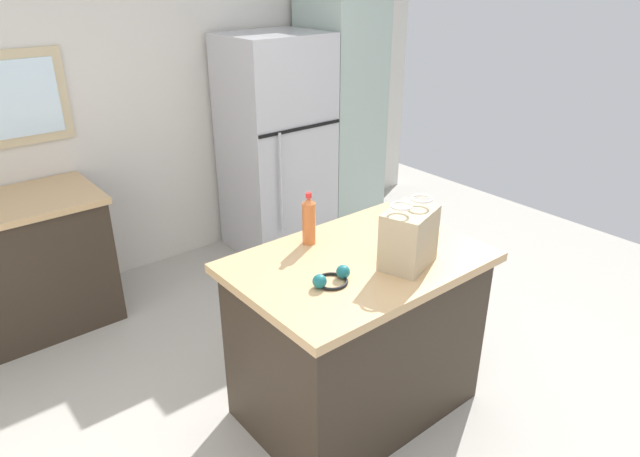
% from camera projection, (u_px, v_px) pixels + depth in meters
% --- Properties ---
extents(ground, '(6.55, 6.55, 0.00)m').
position_uv_depth(ground, '(371.00, 423.00, 2.99)').
color(ground, '#ADA89E').
extents(back_wall, '(5.46, 0.13, 2.61)m').
position_uv_depth(back_wall, '(144.00, 99.00, 4.16)').
color(back_wall, silver).
rests_on(back_wall, ground).
extents(kitchen_island, '(1.22, 0.84, 0.91)m').
position_uv_depth(kitchen_island, '(357.00, 335.00, 2.93)').
color(kitchen_island, '#33281E').
rests_on(kitchen_island, ground).
extents(refrigerator, '(0.77, 0.69, 1.74)m').
position_uv_depth(refrigerator, '(277.00, 146.00, 4.57)').
color(refrigerator, '#B7B7BC').
rests_on(refrigerator, ground).
extents(tall_cabinet, '(0.55, 0.61, 2.16)m').
position_uv_depth(tall_cabinet, '(340.00, 108.00, 4.87)').
color(tall_cabinet, '#9EB2A8').
rests_on(tall_cabinet, ground).
extents(shopping_bag, '(0.31, 0.26, 0.33)m').
position_uv_depth(shopping_bag, '(409.00, 237.00, 2.62)').
color(shopping_bag, tan).
rests_on(shopping_bag, kitchen_island).
extents(small_box, '(0.17, 0.14, 0.10)m').
position_uv_depth(small_box, '(416.00, 220.00, 3.03)').
color(small_box, beige).
rests_on(small_box, kitchen_island).
extents(bottle, '(0.07, 0.07, 0.27)m').
position_uv_depth(bottle, '(309.00, 221.00, 2.83)').
color(bottle, '#C66633').
rests_on(bottle, kitchen_island).
extents(ear_defenders, '(0.20, 0.15, 0.06)m').
position_uv_depth(ear_defenders, '(331.00, 278.00, 2.51)').
color(ear_defenders, black).
rests_on(ear_defenders, kitchen_island).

